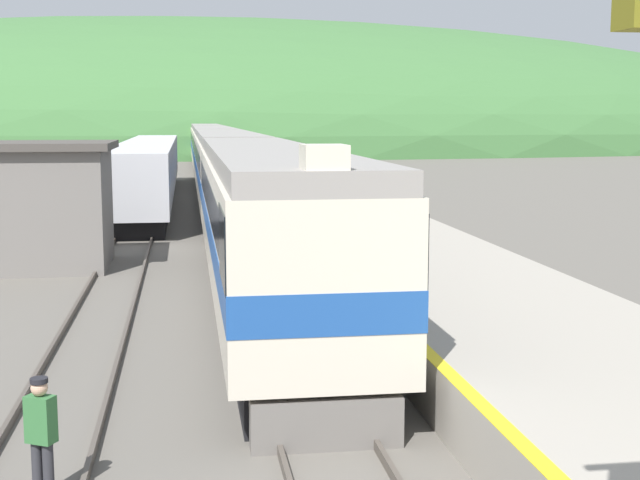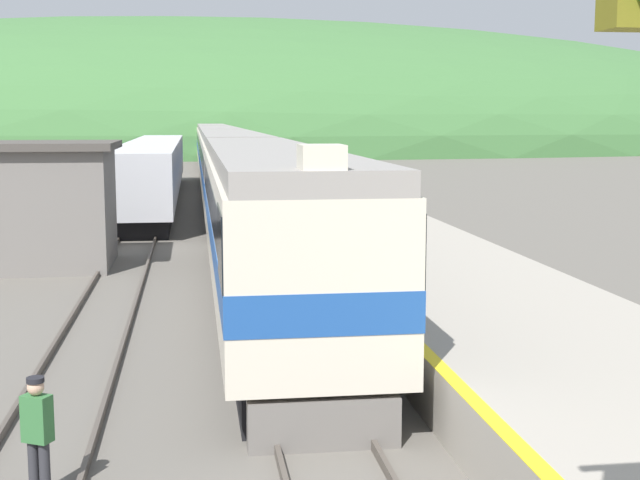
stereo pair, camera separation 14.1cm
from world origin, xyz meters
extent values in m
cube|color=#4C443D|center=(-0.72, 70.00, 0.08)|extent=(0.08, 180.00, 0.16)
cube|color=#4C443D|center=(0.72, 70.00, 0.08)|extent=(0.08, 180.00, 0.16)
cube|color=#4C443D|center=(-4.85, 70.00, 0.08)|extent=(0.08, 180.00, 0.16)
cube|color=#4C443D|center=(-3.41, 70.00, 0.08)|extent=(0.08, 180.00, 0.16)
cube|color=#9E9689|center=(4.51, 50.00, 0.52)|extent=(5.45, 140.00, 1.03)
cube|color=yellow|center=(1.90, 50.00, 1.04)|extent=(0.24, 140.00, 0.01)
ellipsoid|color=#3D6B38|center=(0.00, 150.48, 0.00)|extent=(229.80, 103.41, 40.91)
cube|color=black|center=(0.00, 22.67, 0.42)|extent=(2.39, 19.35, 0.85)
cube|color=beige|center=(0.00, 22.67, 2.29)|extent=(2.92, 20.58, 2.88)
cube|color=#1E4C99|center=(0.00, 22.67, 2.06)|extent=(2.95, 20.60, 0.63)
cube|color=black|center=(0.00, 22.67, 2.93)|extent=(2.94, 19.35, 0.86)
cube|color=gray|center=(0.00, 22.67, 3.93)|extent=(2.74, 20.58, 0.40)
cube|color=black|center=(0.00, 13.50, 2.93)|extent=(2.96, 2.20, 1.15)
cube|color=beige|center=(0.00, 12.82, 4.31)|extent=(0.64, 0.80, 0.36)
cube|color=slate|center=(0.00, 12.57, 0.38)|extent=(2.27, 0.40, 0.77)
cube|color=black|center=(0.00, 44.55, 0.42)|extent=(2.39, 20.11, 0.85)
cube|color=beige|center=(0.00, 44.55, 2.29)|extent=(2.92, 21.39, 2.88)
cube|color=#1E4C99|center=(0.00, 44.55, 2.06)|extent=(2.95, 21.41, 0.63)
cube|color=black|center=(0.00, 44.55, 2.93)|extent=(2.94, 20.11, 0.86)
cube|color=gray|center=(0.00, 44.55, 3.93)|extent=(2.74, 21.39, 0.40)
cube|color=black|center=(0.00, 66.84, 0.42)|extent=(2.39, 20.11, 0.85)
cube|color=beige|center=(0.00, 66.84, 2.29)|extent=(2.92, 21.39, 2.88)
cube|color=#1E4C99|center=(0.00, 66.84, 2.06)|extent=(2.95, 21.41, 0.63)
cube|color=black|center=(0.00, 66.84, 2.93)|extent=(2.94, 20.11, 0.86)
cube|color=gray|center=(0.00, 66.84, 3.93)|extent=(2.74, 21.39, 0.40)
cube|color=black|center=(0.00, 89.13, 0.42)|extent=(2.39, 20.11, 0.85)
cube|color=beige|center=(0.00, 89.13, 2.29)|extent=(2.92, 21.39, 2.88)
cube|color=#1E4C99|center=(0.00, 89.13, 2.06)|extent=(2.95, 21.41, 0.63)
cube|color=black|center=(0.00, 89.13, 2.93)|extent=(2.94, 20.11, 0.86)
cube|color=gray|center=(0.00, 89.13, 3.93)|extent=(2.74, 21.39, 0.40)
cube|color=black|center=(-4.13, 52.67, 0.40)|extent=(2.46, 33.92, 0.80)
cube|color=#BCBCC1|center=(-4.13, 52.67, 2.14)|extent=(2.90, 35.33, 2.67)
cylinder|color=#2D2D33|center=(-3.95, 11.31, 0.39)|extent=(0.14, 0.14, 0.79)
cylinder|color=#2D2D33|center=(-3.80, 11.22, 0.39)|extent=(0.14, 0.14, 0.79)
cube|color=#336B38|center=(-3.88, 11.26, 1.09)|extent=(0.42, 0.37, 0.61)
sphere|color=tan|center=(-3.88, 11.26, 1.50)|extent=(0.21, 0.21, 0.21)
cylinder|color=black|center=(-3.88, 11.26, 1.60)|extent=(0.22, 0.22, 0.06)
camera|label=1|loc=(-1.98, 0.01, 4.89)|focal=50.00mm
camera|label=2|loc=(-1.84, -0.01, 4.89)|focal=50.00mm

